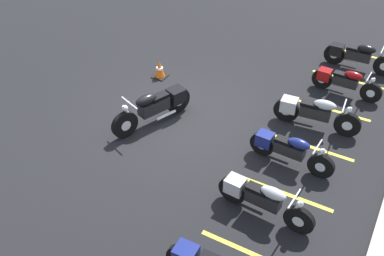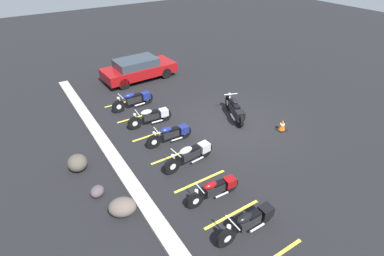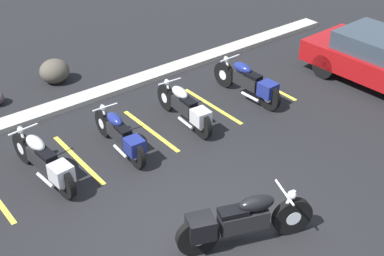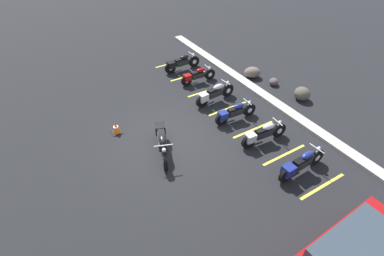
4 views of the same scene
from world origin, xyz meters
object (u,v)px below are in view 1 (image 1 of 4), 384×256
traffic_cone (160,70)px  parked_bike_0 (356,55)px  motorcycle_black_featured (156,106)px  parked_bike_3 (287,149)px  parked_bike_2 (313,112)px  parked_bike_1 (343,81)px  parked_bike_4 (260,198)px

traffic_cone → parked_bike_0: bearing=124.3°
traffic_cone → motorcycle_black_featured: bearing=30.5°
motorcycle_black_featured → parked_bike_3: motorcycle_black_featured is taller
motorcycle_black_featured → parked_bike_2: motorcycle_black_featured is taller
parked_bike_2 → traffic_cone: parked_bike_2 is taller
parked_bike_0 → traffic_cone: parked_bike_0 is taller
parked_bike_1 → parked_bike_3: bearing=-93.2°
parked_bike_1 → parked_bike_2: size_ratio=0.90×
parked_bike_0 → parked_bike_4: size_ratio=1.02×
parked_bike_1 → parked_bike_3: parked_bike_3 is taller
motorcycle_black_featured → parked_bike_0: 6.49m
parked_bike_2 → traffic_cone: size_ratio=4.15×
parked_bike_2 → parked_bike_0: bearing=80.8°
parked_bike_1 → parked_bike_4: (5.28, -0.30, 0.03)m
parked_bike_1 → parked_bike_3: (3.57, -0.35, 0.01)m
parked_bike_0 → traffic_cone: size_ratio=4.04×
parked_bike_1 → parked_bike_4: 5.29m
motorcycle_black_featured → parked_bike_0: size_ratio=1.06×
traffic_cone → parked_bike_2: bearing=87.8°
parked_bike_1 → traffic_cone: parked_bike_1 is taller
parked_bike_0 → parked_bike_3: size_ratio=1.05×
parked_bike_0 → motorcycle_black_featured: bearing=-125.7°
parked_bike_2 → motorcycle_black_featured: bearing=-158.8°
parked_bike_3 → traffic_cone: parked_bike_3 is taller
traffic_cone → parked_bike_4: bearing=52.8°
motorcycle_black_featured → traffic_cone: bearing=-128.5°
parked_bike_0 → traffic_cone: (3.35, -4.92, -0.20)m
parked_bike_3 → parked_bike_1: bearing=87.5°
traffic_cone → parked_bike_1: bearing=109.4°
parked_bike_1 → traffic_cone: 5.25m
parked_bike_1 → traffic_cone: (1.74, -4.95, -0.16)m
parked_bike_0 → parked_bike_4: (6.89, -0.27, -0.01)m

